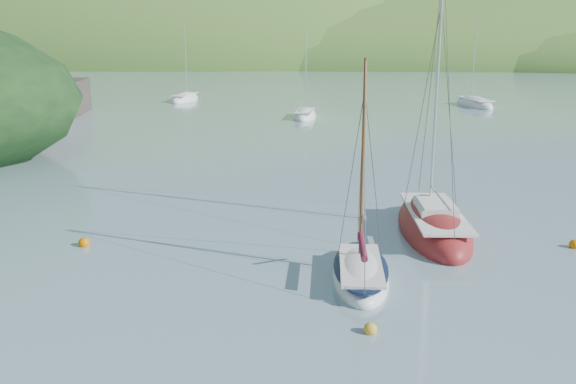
# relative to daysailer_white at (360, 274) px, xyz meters

# --- Properties ---
(ground) EXTENTS (700.00, 700.00, 0.00)m
(ground) POSITION_rel_daysailer_white_xyz_m (-2.12, -5.40, -0.20)
(ground) COLOR slate
(ground) RESTS_ON ground
(shoreline_hills) EXTENTS (690.00, 135.00, 56.00)m
(shoreline_hills) POSITION_rel_daysailer_white_xyz_m (-11.78, 167.02, -0.20)
(shoreline_hills) COLOR #436B28
(shoreline_hills) RESTS_ON ground
(daysailer_white) EXTENTS (2.21, 5.56, 8.45)m
(daysailer_white) POSITION_rel_daysailer_white_xyz_m (0.00, 0.00, 0.00)
(daysailer_white) COLOR white
(daysailer_white) RESTS_ON ground
(sloop_red) EXTENTS (3.48, 8.62, 12.48)m
(sloop_red) POSITION_rel_daysailer_white_xyz_m (3.29, 5.73, 0.03)
(sloop_red) COLOR maroon
(sloop_red) RESTS_ON ground
(distant_sloop_a) EXTENTS (2.37, 6.27, 8.86)m
(distant_sloop_a) POSITION_rel_daysailer_white_xyz_m (-5.10, 42.15, -0.04)
(distant_sloop_a) COLOR white
(distant_sloop_a) RESTS_ON ground
(distant_sloop_b) EXTENTS (4.59, 7.84, 10.57)m
(distant_sloop_b) POSITION_rel_daysailer_white_xyz_m (13.63, 53.60, -0.02)
(distant_sloop_b) COLOR white
(distant_sloop_b) RESTS_ON ground
(distant_sloop_c) EXTENTS (3.16, 6.95, 9.59)m
(distant_sloop_c) POSITION_rel_daysailer_white_xyz_m (-20.93, 55.76, -0.03)
(distant_sloop_c) COLOR white
(distant_sloop_c) RESTS_ON ground
(mooring_buoys) EXTENTS (20.84, 8.96, 0.48)m
(mooring_buoys) POSITION_rel_daysailer_white_xyz_m (-1.57, 1.35, -0.08)
(mooring_buoys) COLOR gold
(mooring_buoys) RESTS_ON ground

